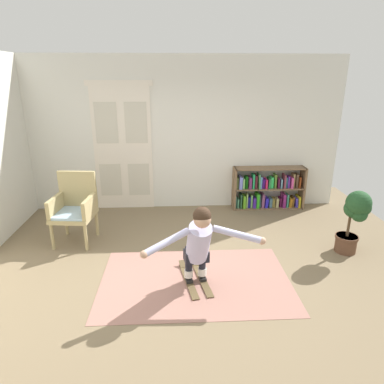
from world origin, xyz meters
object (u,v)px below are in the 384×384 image
(wicker_chair, at_px, (75,206))
(skis_pair, at_px, (195,278))
(bookshelf, at_px, (267,190))
(potted_plant, at_px, (355,216))
(person_skier, at_px, (199,241))

(wicker_chair, xyz_separation_m, skis_pair, (1.82, -1.23, -0.56))
(wicker_chair, distance_m, skis_pair, 2.27)
(wicker_chair, bearing_deg, skis_pair, -34.07)
(bookshelf, bearing_deg, wicker_chair, -159.88)
(potted_plant, bearing_deg, bookshelf, 111.78)
(wicker_chair, distance_m, potted_plant, 4.22)
(skis_pair, bearing_deg, potted_plant, 13.59)
(bookshelf, relative_size, wicker_chair, 1.28)
(potted_plant, xyz_separation_m, skis_pair, (-2.35, -0.57, -0.59))
(potted_plant, height_order, skis_pair, potted_plant)
(wicker_chair, xyz_separation_m, person_skier, (1.86, -1.43, 0.08))
(skis_pair, bearing_deg, person_skier, -79.52)
(skis_pair, height_order, person_skier, person_skier)
(bookshelf, relative_size, potted_plant, 1.42)
(bookshelf, distance_m, person_skier, 3.11)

